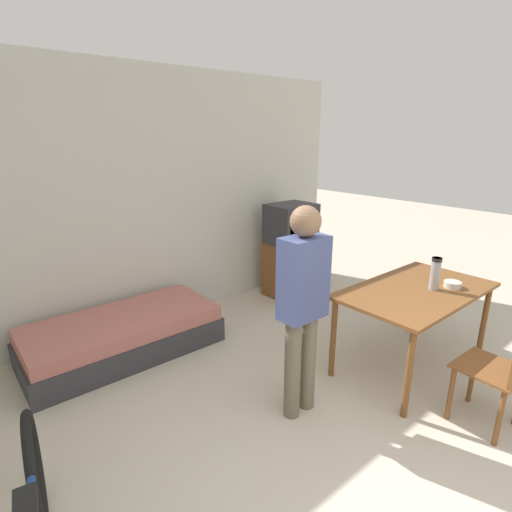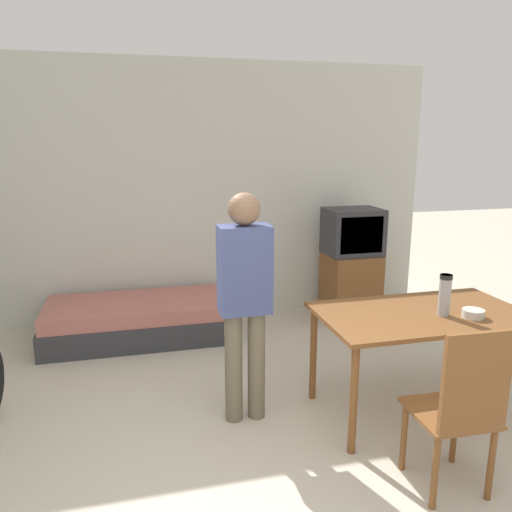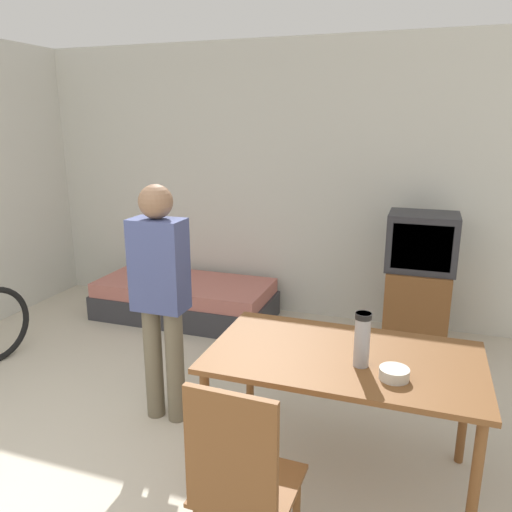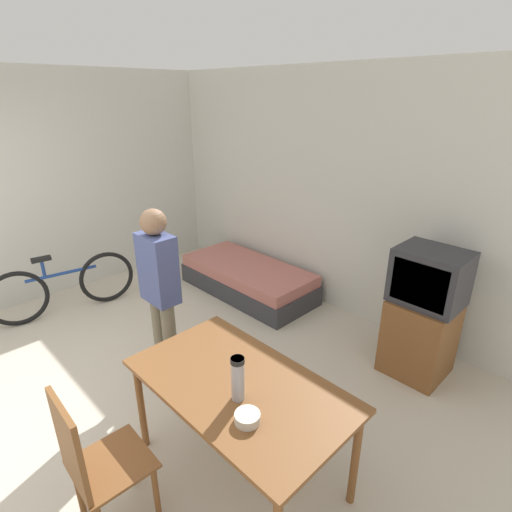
# 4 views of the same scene
# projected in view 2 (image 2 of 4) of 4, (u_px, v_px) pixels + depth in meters

# --- Properties ---
(wall_back) EXTENTS (5.44, 0.06, 2.70)m
(wall_back) POSITION_uv_depth(u_px,v_px,m) (181.00, 194.00, 5.21)
(wall_back) COLOR silver
(wall_back) RESTS_ON ground_plane
(daybed) EXTENTS (1.78, 0.82, 0.38)m
(daybed) POSITION_uv_depth(u_px,v_px,m) (139.00, 320.00, 4.87)
(daybed) COLOR #333338
(daybed) RESTS_ON ground_plane
(tv) EXTENTS (0.57, 0.52, 1.20)m
(tv) POSITION_uv_depth(u_px,v_px,m) (351.00, 265.00, 5.33)
(tv) COLOR brown
(tv) RESTS_ON ground_plane
(dining_table) EXTENTS (1.43, 0.82, 0.75)m
(dining_table) POSITION_uv_depth(u_px,v_px,m) (421.00, 323.00, 3.45)
(dining_table) COLOR brown
(dining_table) RESTS_ON ground_plane
(wooden_chair) EXTENTS (0.42, 0.42, 0.99)m
(wooden_chair) POSITION_uv_depth(u_px,v_px,m) (462.00, 405.00, 2.62)
(wooden_chair) COLOR brown
(wooden_chair) RESTS_ON ground_plane
(person_standing) EXTENTS (0.34, 0.21, 1.58)m
(person_standing) POSITION_uv_depth(u_px,v_px,m) (245.00, 293.00, 3.30)
(person_standing) COLOR #6B604C
(person_standing) RESTS_ON ground_plane
(thermos_flask) EXTENTS (0.08, 0.08, 0.28)m
(thermos_flask) POSITION_uv_depth(u_px,v_px,m) (445.00, 293.00, 3.33)
(thermos_flask) COLOR #99999E
(thermos_flask) RESTS_ON dining_table
(mate_bowl) EXTENTS (0.14, 0.14, 0.05)m
(mate_bowl) POSITION_uv_depth(u_px,v_px,m) (473.00, 313.00, 3.32)
(mate_bowl) COLOR beige
(mate_bowl) RESTS_ON dining_table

